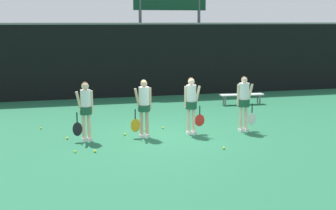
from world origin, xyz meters
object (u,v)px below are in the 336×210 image
Objects in this scene: tennis_ball_2 at (125,134)px; tennis_ball_1 at (224,148)px; player_1 at (144,104)px; scoreboard at (170,7)px; player_2 at (191,101)px; tennis_ball_6 at (75,152)px; player_0 at (85,107)px; tennis_ball_3 at (41,128)px; player_3 at (244,99)px; tennis_ball_0 at (146,129)px; bench_courtside at (242,96)px; tennis_ball_4 at (67,138)px; tennis_ball_7 at (95,151)px; tennis_ball_8 at (163,128)px; tennis_ball_5 at (141,130)px.

tennis_ball_1 is at bearing -43.29° from tennis_ball_2.
tennis_ball_2 is (-0.53, 0.34, -0.97)m from player_1.
scoreboard is 73.20× the size of tennis_ball_1.
tennis_ball_2 is at bearing 171.53° from player_2.
player_2 is 26.83× the size of tennis_ball_6.
player_0 is 2.45m from tennis_ball_3.
tennis_ball_0 is (-2.94, 0.90, -0.98)m from player_3.
bench_courtside is 26.72× the size of tennis_ball_4.
scoreboard is 10.43m from tennis_ball_4.
tennis_ball_3 reaches higher than tennis_ball_6.
tennis_ball_4 is at bearing 111.76° from tennis_ball_7.
tennis_ball_8 is at bearing 127.02° from player_2.
tennis_ball_2 is 1.02× the size of tennis_ball_5.
tennis_ball_5 is at bearing 152.07° from player_2.
player_2 is 1.87m from tennis_ball_5.
tennis_ball_5 is at bearing -19.06° from tennis_ball_3.
tennis_ball_6 is (-1.57, -1.56, -0.00)m from tennis_ball_2.
player_0 is (-4.70, -8.37, -3.07)m from scoreboard.
tennis_ball_7 reaches higher than tennis_ball_6.
player_1 reaches higher than tennis_ball_1.
tennis_ball_2 is (-2.01, 0.32, -0.98)m from player_2.
tennis_ball_6 is at bearing -166.69° from player_3.
scoreboard is at bearing 61.97° from tennis_ball_6.
player_2 is at bearing 178.94° from player_3.
player_0 is 1.00× the size of player_1.
tennis_ball_1 is at bearing -28.10° from tennis_ball_4.
bench_courtside is 28.64× the size of tennis_ball_0.
tennis_ball_5 reaches higher than tennis_ball_3.
tennis_ball_1 is 1.08× the size of tennis_ball_3.
tennis_ball_7 is at bearing -128.44° from tennis_ball_5.
player_3 is 24.27× the size of tennis_ball_2.
tennis_ball_0 is at bearing 13.11° from tennis_ball_4.
tennis_ball_4 is 3.11m from tennis_ball_8.
player_2 reaches higher than tennis_ball_2.
tennis_ball_4 is (-5.41, 0.33, -0.98)m from player_3.
player_2 is 2.15m from tennis_ball_1.
player_2 is (3.18, 0.02, 0.01)m from player_0.
tennis_ball_8 is (0.81, 0.93, -0.97)m from player_1.
bench_courtside is 8.38m from tennis_ball_4.
bench_courtside reaches higher than tennis_ball_4.
tennis_ball_2 is 1.46m from tennis_ball_8.
tennis_ball_3 is at bearing 142.33° from tennis_ball_1.
player_1 is 0.99× the size of player_2.
player_1 reaches higher than tennis_ball_4.
player_1 is 3.17m from player_3.
tennis_ball_8 is (-0.67, 0.91, -0.98)m from player_2.
player_1 is (1.70, 0.00, 0.00)m from player_0.
tennis_ball_4 is at bearing 142.24° from player_0.
tennis_ball_2 is (1.17, 0.35, -0.97)m from player_0.
bench_courtside is at bearing 40.89° from tennis_ball_7.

